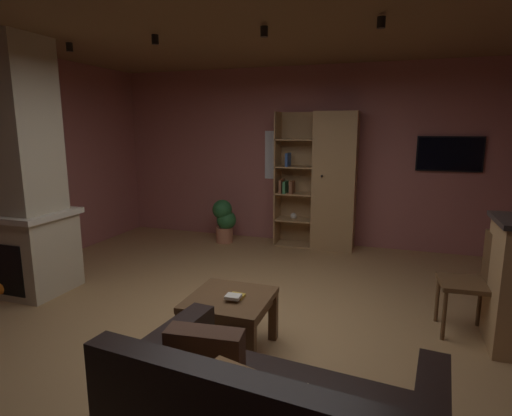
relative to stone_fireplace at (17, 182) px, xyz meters
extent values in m
cube|color=#A37A4C|center=(2.63, -0.11, -1.24)|extent=(6.37, 6.19, 0.02)
cube|color=#9E5B56|center=(2.63, 3.02, 0.13)|extent=(6.49, 0.06, 2.72)
cube|color=brown|center=(2.63, -0.11, 1.50)|extent=(6.37, 6.19, 0.02)
cube|color=white|center=(2.16, 2.99, 0.14)|extent=(0.56, 0.01, 0.76)
cube|color=#BCAD8E|center=(0.00, 0.01, -0.81)|extent=(0.96, 0.70, 0.85)
cube|color=#BCAD8E|center=(0.00, 0.01, 0.56)|extent=(0.81, 0.59, 1.87)
cube|color=beige|center=(0.00, 0.01, -0.35)|extent=(1.04, 0.78, 0.06)
cube|color=black|center=(0.00, -0.31, -0.88)|extent=(0.67, 0.08, 0.55)
sphere|color=orange|center=(0.00, -0.32, -1.09)|extent=(0.14, 0.14, 0.14)
cube|color=#A87F51|center=(3.04, 2.74, -0.21)|extent=(0.62, 0.38, 2.04)
cube|color=#A87F51|center=(2.44, 2.92, -0.21)|extent=(0.57, 0.02, 2.04)
cube|color=#A87F51|center=(2.16, 2.74, -0.21)|extent=(0.02, 0.38, 2.04)
sphere|color=black|center=(2.88, 2.54, -0.11)|extent=(0.04, 0.04, 0.04)
cube|color=#A87F51|center=(2.44, 2.74, -1.22)|extent=(0.57, 0.38, 0.02)
cube|color=#A87F51|center=(2.44, 2.74, -0.82)|extent=(0.57, 0.38, 0.02)
cube|color=#A87F51|center=(2.44, 2.74, -0.42)|extent=(0.57, 0.38, 0.02)
cube|color=#A87F51|center=(2.44, 2.74, -0.01)|extent=(0.57, 0.38, 0.02)
cube|color=#A87F51|center=(2.44, 2.74, 0.40)|extent=(0.57, 0.38, 0.02)
cube|color=brown|center=(2.41, 2.68, -0.31)|extent=(0.05, 0.23, 0.18)
cube|color=#2D4C8C|center=(2.34, 2.68, 0.10)|extent=(0.04, 0.23, 0.20)
cube|color=#387247|center=(2.31, 2.68, -0.32)|extent=(0.04, 0.23, 0.18)
cube|color=brown|center=(2.25, 2.68, -0.30)|extent=(0.04, 0.23, 0.21)
sphere|color=beige|center=(2.43, 2.74, -0.77)|extent=(0.10, 0.10, 0.10)
cube|color=black|center=(2.70, -1.55, -0.89)|extent=(0.24, 0.93, 0.67)
cube|color=olive|center=(3.30, -1.84, -0.68)|extent=(0.43, 0.25, 0.35)
cube|color=olive|center=(3.05, -1.83, -0.70)|extent=(0.45, 0.18, 0.38)
cube|color=brown|center=(2.97, -1.56, -0.69)|extent=(0.43, 0.19, 0.43)
cube|color=brown|center=(2.67, -0.49, -0.78)|extent=(0.64, 0.66, 0.05)
cube|color=brown|center=(2.67, -0.49, -0.85)|extent=(0.58, 0.60, 0.08)
cube|color=brown|center=(2.39, -0.78, -1.02)|extent=(0.07, 0.07, 0.42)
cube|color=brown|center=(2.95, -0.78, -1.02)|extent=(0.07, 0.07, 0.42)
cube|color=brown|center=(2.39, -0.20, -1.02)|extent=(0.07, 0.07, 0.42)
cube|color=brown|center=(2.95, -0.20, -1.02)|extent=(0.07, 0.07, 0.42)
cube|color=gold|center=(2.73, -0.48, -0.75)|extent=(0.12, 0.10, 0.02)
cube|color=beige|center=(2.73, -0.56, -0.72)|extent=(0.12, 0.10, 0.02)
cube|color=brown|center=(4.52, 0.45, -0.77)|extent=(0.45, 0.45, 0.04)
cube|color=brown|center=(4.70, 0.47, -0.53)|extent=(0.07, 0.40, 0.44)
cylinder|color=brown|center=(4.32, 0.62, -1.00)|extent=(0.04, 0.04, 0.46)
cylinder|color=brown|center=(4.35, 0.26, -1.00)|extent=(0.04, 0.04, 0.46)
cylinder|color=brown|center=(4.68, 0.64, -1.00)|extent=(0.04, 0.04, 0.46)
cylinder|color=brown|center=(4.71, 0.29, -1.00)|extent=(0.04, 0.04, 0.46)
cylinder|color=#B77051|center=(1.35, 2.53, -1.11)|extent=(0.27, 0.27, 0.24)
sphere|color=#235B2D|center=(1.39, 2.52, -0.86)|extent=(0.31, 0.31, 0.31)
sphere|color=#235B2D|center=(1.33, 2.50, -0.69)|extent=(0.31, 0.31, 0.31)
cube|color=black|center=(4.58, 2.96, 0.21)|extent=(0.87, 0.05, 0.49)
cube|color=black|center=(4.58, 2.93, 0.21)|extent=(0.83, 0.01, 0.45)
cylinder|color=black|center=(0.48, 0.42, 1.42)|extent=(0.07, 0.07, 0.09)
cylinder|color=black|center=(1.56, 0.37, 1.42)|extent=(0.07, 0.07, 0.09)
cylinder|color=black|center=(2.68, 0.38, 1.42)|extent=(0.07, 0.07, 0.09)
cylinder|color=black|center=(3.69, 0.37, 1.42)|extent=(0.07, 0.07, 0.09)
camera|label=1|loc=(3.87, -3.39, 0.58)|focal=29.04mm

